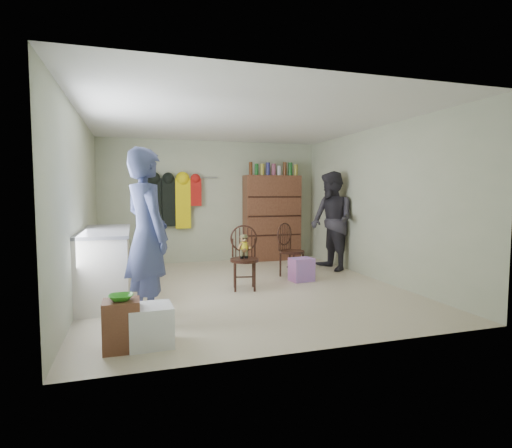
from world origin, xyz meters
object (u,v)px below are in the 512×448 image
object	(u,v)px
counter	(106,264)
chair_far	(289,248)
chair_front	(244,253)
dresser	(272,217)

from	to	relation	value
counter	chair_far	size ratio (longest dim) A/B	2.03
chair_front	dresser	distance (m)	2.68
counter	chair_far	xyz separation A→B (m)	(2.93, 0.62, 0.02)
chair_far	dresser	size ratio (longest dim) A/B	0.44
counter	chair_far	bearing A→B (deg)	11.89
chair_far	dresser	xyz separation A→B (m)	(0.27, 1.68, 0.43)
counter	chair_front	world-z (taller)	chair_front
chair_far	dresser	world-z (taller)	dresser
chair_front	chair_far	distance (m)	1.19
chair_far	dresser	bearing A→B (deg)	49.22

